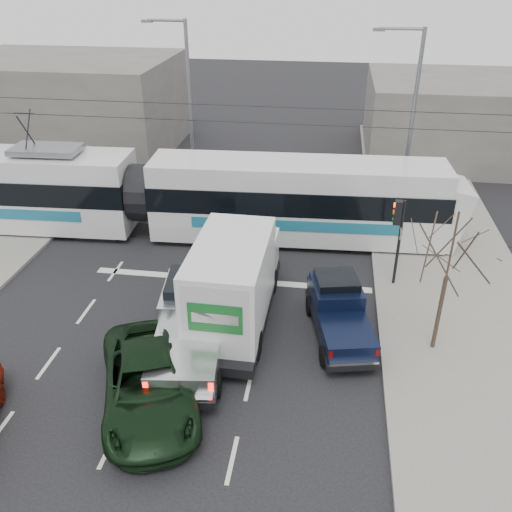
# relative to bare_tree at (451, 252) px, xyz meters

# --- Properties ---
(ground) EXTENTS (120.00, 120.00, 0.00)m
(ground) POSITION_rel_bare_tree_xyz_m (-7.60, -2.50, -3.79)
(ground) COLOR black
(ground) RESTS_ON ground
(sidewalk_right) EXTENTS (6.00, 60.00, 0.15)m
(sidewalk_right) POSITION_rel_bare_tree_xyz_m (1.40, -2.50, -3.72)
(sidewalk_right) COLOR gray
(sidewalk_right) RESTS_ON ground
(rails) EXTENTS (60.00, 1.60, 0.03)m
(rails) POSITION_rel_bare_tree_xyz_m (-7.60, 7.50, -3.78)
(rails) COLOR #33302D
(rails) RESTS_ON ground
(building_left) EXTENTS (14.00, 10.00, 6.00)m
(building_left) POSITION_rel_bare_tree_xyz_m (-21.60, 19.50, -0.79)
(building_left) COLOR slate
(building_left) RESTS_ON ground
(building_right) EXTENTS (12.00, 10.00, 5.00)m
(building_right) POSITION_rel_bare_tree_xyz_m (4.40, 21.50, -1.29)
(building_right) COLOR slate
(building_right) RESTS_ON ground
(bare_tree) EXTENTS (2.40, 2.40, 5.00)m
(bare_tree) POSITION_rel_bare_tree_xyz_m (0.00, 0.00, 0.00)
(bare_tree) COLOR #47382B
(bare_tree) RESTS_ON ground
(traffic_signal) EXTENTS (0.44, 0.44, 3.60)m
(traffic_signal) POSITION_rel_bare_tree_xyz_m (-1.13, 4.00, -1.05)
(traffic_signal) COLOR black
(traffic_signal) RESTS_ON ground
(street_lamp_near) EXTENTS (2.38, 0.25, 9.00)m
(street_lamp_near) POSITION_rel_bare_tree_xyz_m (-0.29, 11.50, 1.32)
(street_lamp_near) COLOR slate
(street_lamp_near) RESTS_ON ground
(street_lamp_far) EXTENTS (2.38, 0.25, 9.00)m
(street_lamp_far) POSITION_rel_bare_tree_xyz_m (-11.79, 13.50, 1.32)
(street_lamp_far) COLOR slate
(street_lamp_far) RESTS_ON ground
(catenary) EXTENTS (60.00, 0.20, 7.00)m
(catenary) POSITION_rel_bare_tree_xyz_m (-7.60, 7.50, 0.09)
(catenary) COLOR black
(catenary) RESTS_ON ground
(tram) EXTENTS (27.77, 4.07, 5.65)m
(tram) POSITION_rel_bare_tree_xyz_m (-12.49, 7.26, -1.79)
(tram) COLOR silver
(tram) RESTS_ON ground
(silver_pickup) EXTENTS (2.83, 6.37, 2.24)m
(silver_pickup) POSITION_rel_bare_tree_xyz_m (-8.06, -0.94, -2.68)
(silver_pickup) COLOR black
(silver_pickup) RESTS_ON ground
(box_truck) EXTENTS (2.51, 7.03, 3.50)m
(box_truck) POSITION_rel_bare_tree_xyz_m (-6.90, 0.65, -2.06)
(box_truck) COLOR black
(box_truck) RESTS_ON ground
(navy_pickup) EXTENTS (2.60, 4.83, 1.93)m
(navy_pickup) POSITION_rel_bare_tree_xyz_m (-3.22, 0.57, -2.84)
(navy_pickup) COLOR black
(navy_pickup) RESTS_ON ground
(green_car) EXTENTS (4.46, 6.21, 1.57)m
(green_car) POSITION_rel_bare_tree_xyz_m (-8.69, -3.77, -3.01)
(green_car) COLOR black
(green_car) RESTS_ON ground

